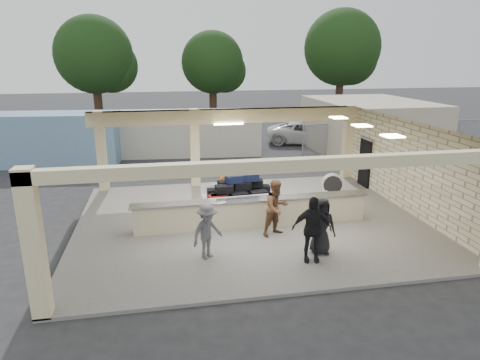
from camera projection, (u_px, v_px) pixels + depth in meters
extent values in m
plane|color=#252527|center=(249.00, 223.00, 15.33)|extent=(120.00, 120.00, 0.00)
cube|color=slate|center=(249.00, 221.00, 15.32)|extent=(12.00, 10.00, 0.10)
cube|color=beige|center=(250.00, 126.00, 14.35)|extent=(12.00, 10.00, 0.02)
cube|color=beige|center=(407.00, 168.00, 15.91)|extent=(0.02, 10.00, 3.50)
cube|color=black|center=(365.00, 163.00, 19.08)|extent=(0.10, 0.95, 2.10)
cube|color=beige|center=(228.00, 116.00, 18.92)|extent=(12.00, 0.50, 0.60)
cube|color=beige|center=(293.00, 165.00, 9.82)|extent=(12.00, 0.30, 0.30)
cube|color=beige|center=(102.00, 152.00, 18.34)|extent=(0.40, 0.40, 3.50)
cube|color=beige|center=(195.00, 148.00, 19.04)|extent=(0.40, 0.40, 3.50)
cube|color=beige|center=(348.00, 142.00, 20.39)|extent=(0.40, 0.40, 3.50)
cube|color=beige|center=(34.00, 246.00, 9.27)|extent=(0.40, 0.40, 3.50)
cube|color=white|center=(229.00, 124.00, 18.77)|extent=(1.30, 0.12, 0.06)
cube|color=#FFEABF|center=(338.00, 118.00, 16.45)|extent=(0.55, 0.55, 0.04)
cube|color=#FFEABF|center=(362.00, 126.00, 14.56)|extent=(0.55, 0.55, 0.04)
cube|color=#FFEABF|center=(392.00, 136.00, 12.68)|extent=(0.55, 0.55, 0.04)
cube|color=beige|center=(252.00, 213.00, 14.71)|extent=(8.00, 0.50, 0.90)
cube|color=#B7B7BC|center=(252.00, 199.00, 14.57)|extent=(8.20, 0.58, 0.06)
cube|color=white|center=(240.00, 199.00, 15.67)|extent=(2.72, 1.76, 0.13)
cylinder|color=black|center=(215.00, 217.00, 15.00)|extent=(0.16, 0.43, 0.42)
cylinder|color=black|center=(209.00, 207.00, 16.06)|extent=(0.16, 0.43, 0.42)
cylinder|color=black|center=(272.00, 212.00, 15.51)|extent=(0.16, 0.43, 0.42)
cylinder|color=black|center=(262.00, 202.00, 16.58)|extent=(0.16, 0.43, 0.42)
cube|color=white|center=(234.00, 187.00, 16.34)|extent=(2.61, 0.25, 0.31)
cube|color=white|center=(245.00, 200.00, 14.89)|extent=(2.61, 0.25, 0.31)
cube|color=black|center=(219.00, 198.00, 15.12)|extent=(0.63, 0.44, 0.27)
cube|color=black|center=(239.00, 196.00, 15.30)|extent=(0.63, 0.44, 0.27)
cube|color=black|center=(259.00, 195.00, 15.48)|extent=(0.63, 0.44, 0.27)
cube|color=black|center=(216.00, 193.00, 15.70)|extent=(0.63, 0.44, 0.27)
cube|color=black|center=(235.00, 191.00, 15.88)|extent=(0.63, 0.44, 0.27)
cube|color=black|center=(254.00, 190.00, 16.06)|extent=(0.63, 0.44, 0.27)
cube|color=black|center=(224.00, 189.00, 15.19)|extent=(0.63, 0.44, 0.27)
cube|color=black|center=(242.00, 186.00, 15.56)|extent=(0.63, 0.44, 0.27)
cube|color=black|center=(255.00, 183.00, 15.88)|extent=(0.63, 0.44, 0.27)
cube|color=black|center=(227.00, 184.00, 15.72)|extent=(0.63, 0.44, 0.27)
cube|color=black|center=(234.00, 179.00, 15.41)|extent=(0.63, 0.44, 0.27)
cube|color=black|center=(250.00, 177.00, 15.66)|extent=(0.63, 0.44, 0.27)
cube|color=#590F0C|center=(217.00, 199.00, 14.99)|extent=(0.63, 0.44, 0.27)
cube|color=black|center=(262.00, 189.00, 16.14)|extent=(0.63, 0.44, 0.27)
cylinder|color=white|center=(332.00, 184.00, 17.79)|extent=(0.91, 0.48, 0.87)
cylinder|color=black|center=(332.00, 184.00, 17.79)|extent=(0.83, 0.50, 0.77)
cube|color=white|center=(325.00, 193.00, 17.85)|extent=(0.06, 0.48, 0.29)
cube|color=white|center=(338.00, 192.00, 17.95)|extent=(0.06, 0.48, 0.29)
imported|color=orange|center=(225.00, 184.00, 16.86)|extent=(0.65, 0.65, 1.62)
imported|color=brown|center=(277.00, 208.00, 13.83)|extent=(0.99, 0.72, 1.86)
imported|color=black|center=(312.00, 229.00, 12.05)|extent=(1.18, 0.62, 1.92)
imported|color=#545459|center=(207.00, 232.00, 12.25)|extent=(1.07, 0.90, 1.62)
imported|color=black|center=(321.00, 226.00, 12.55)|extent=(0.85, 0.39, 1.70)
imported|color=silver|center=(306.00, 133.00, 28.94)|extent=(5.68, 3.82, 1.48)
imported|color=silver|center=(367.00, 131.00, 29.89)|extent=(4.96, 3.19, 1.47)
imported|color=black|center=(316.00, 131.00, 29.84)|extent=(4.35, 4.11, 1.48)
cube|color=beige|center=(159.00, 133.00, 25.53)|extent=(12.18, 3.26, 2.61)
cube|color=#79A4C1|center=(18.00, 139.00, 23.23)|extent=(10.90, 3.47, 2.79)
cylinder|color=gray|center=(303.00, 142.00, 24.43)|extent=(0.06, 0.06, 2.00)
cylinder|color=gray|center=(336.00, 141.00, 24.79)|extent=(0.06, 0.06, 2.00)
cylinder|color=gray|center=(368.00, 140.00, 25.14)|extent=(0.06, 0.06, 2.00)
cylinder|color=gray|center=(399.00, 139.00, 25.50)|extent=(0.06, 0.06, 2.00)
cylinder|color=gray|center=(429.00, 138.00, 25.85)|extent=(0.06, 0.06, 2.00)
cylinder|color=gray|center=(458.00, 137.00, 26.21)|extent=(0.06, 0.06, 2.00)
cube|color=gray|center=(399.00, 139.00, 25.50)|extent=(12.00, 0.02, 2.00)
cylinder|color=gray|center=(400.00, 122.00, 25.22)|extent=(12.00, 0.05, 0.05)
cylinder|color=#382619|center=(98.00, 99.00, 35.93)|extent=(0.70, 0.70, 4.50)
sphere|color=black|center=(94.00, 55.00, 34.93)|extent=(6.30, 6.30, 6.30)
sphere|color=black|center=(111.00, 66.00, 35.96)|extent=(4.50, 4.50, 4.50)
cylinder|color=#382619|center=(213.00, 98.00, 39.66)|extent=(0.70, 0.70, 4.00)
sphere|color=black|center=(212.00, 62.00, 38.77)|extent=(5.60, 5.60, 5.60)
sphere|color=black|center=(225.00, 71.00, 39.77)|extent=(4.00, 4.00, 4.00)
cylinder|color=#382619|center=(339.00, 91.00, 40.71)|extent=(0.70, 0.70, 5.00)
sphere|color=black|center=(342.00, 48.00, 39.59)|extent=(7.00, 7.00, 7.00)
sphere|color=black|center=(351.00, 59.00, 40.65)|extent=(5.00, 5.00, 5.00)
cube|color=beige|center=(368.00, 127.00, 26.01)|extent=(6.00, 8.00, 3.20)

